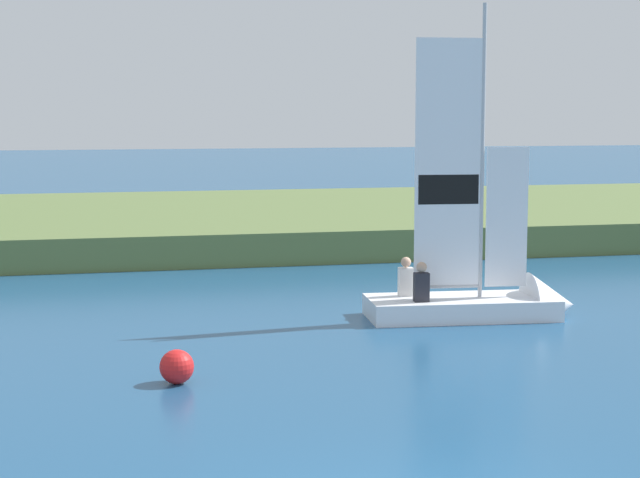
{
  "coord_description": "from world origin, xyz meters",
  "views": [
    {
      "loc": [
        -3.08,
        -9.13,
        4.01
      ],
      "look_at": [
        2.05,
        13.18,
        1.2
      ],
      "focal_mm": 59.22,
      "sensor_mm": 36.0,
      "label": 1
    }
  ],
  "objects": [
    {
      "name": "shore_bank",
      "position": [
        0.0,
        24.6,
        0.43
      ],
      "size": [
        80.0,
        14.7,
        0.86
      ],
      "primitive_type": "cube",
      "color": "#5B703D",
      "rests_on": "ground"
    },
    {
      "name": "channel_buoy",
      "position": [
        -1.74,
        6.11,
        0.26
      ],
      "size": [
        0.51,
        0.51,
        0.51
      ],
      "primitive_type": "sphere",
      "color": "red",
      "rests_on": "ground"
    },
    {
      "name": "sailboat",
      "position": [
        4.78,
        9.8,
        0.41
      ],
      "size": [
        4.2,
        1.77,
        6.46
      ],
      "rotation": [
        0.0,
        0.0,
        -0.09
      ],
      "color": "white",
      "rests_on": "ground"
    }
  ]
}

